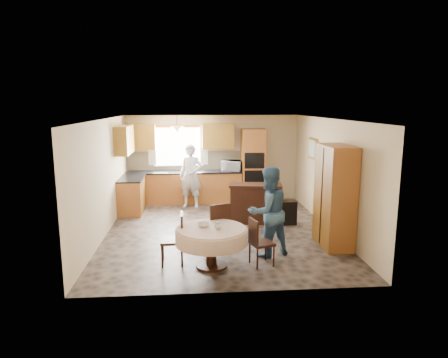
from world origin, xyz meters
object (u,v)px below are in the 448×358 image
chair_right (258,240)px  person_dining (268,212)px  chair_left (176,236)px  chair_back (218,226)px  cupboard (335,196)px  dining_table (211,237)px  sideboard (255,205)px  person_sink (191,176)px  oven_tower (253,166)px

chair_right → person_dining: 0.66m
person_dining → chair_right: bearing=38.9°
chair_left → chair_back: (0.77, 0.46, 0.04)m
cupboard → dining_table: size_ratio=1.62×
person_dining → dining_table: bearing=1.0°
dining_table → chair_left: bearing=162.6°
cupboard → chair_left: (-3.12, -0.72, -0.50)m
cupboard → dining_table: cupboard is taller
person_dining → chair_back: bearing=-33.2°
sideboard → person_sink: person_sink is taller
oven_tower → dining_table: (-1.44, -4.70, -0.51)m
sideboard → person_dining: (-0.10, -2.11, 0.40)m
dining_table → person_dining: bearing=23.6°
oven_tower → chair_right: bearing=-97.4°
cupboard → chair_left: size_ratio=2.20×
sideboard → person_dining: 2.15m
dining_table → oven_tower: bearing=73.0°
chair_left → person_dining: bearing=98.1°
cupboard → chair_right: size_ratio=2.37×
chair_left → person_sink: 4.04m
sideboard → chair_right: size_ratio=1.45×
cupboard → chair_back: bearing=-173.7°
dining_table → person_dining: size_ratio=0.74×
cupboard → chair_left: 3.24m
cupboard → chair_right: 1.99m
chair_back → person_dining: size_ratio=0.58×
chair_back → person_dining: person_dining is taller
oven_tower → chair_left: size_ratio=2.29×
chair_left → person_dining: (1.70, 0.28, 0.34)m
sideboard → chair_right: (-0.36, -2.59, 0.03)m
person_dining → cupboard: bearing=174.5°
oven_tower → chair_left: (-2.05, -4.50, -0.55)m
dining_table → person_sink: (-0.36, 4.20, 0.32)m
chair_right → chair_left: bearing=65.8°
chair_back → chair_right: bearing=116.5°
oven_tower → chair_right: size_ratio=2.48×
oven_tower → chair_back: (-1.28, -4.05, -0.51)m
cupboard → oven_tower: bearing=105.8°
cupboard → person_dining: 1.49m
dining_table → chair_back: (0.16, 0.65, -0.01)m
dining_table → chair_left: 0.65m
oven_tower → person_sink: (-1.79, -0.49, -0.19)m
sideboard → chair_back: 2.19m
sideboard → chair_left: 2.99m
chair_left → chair_back: 0.90m
cupboard → chair_left: bearing=-167.1°
oven_tower → person_sink: oven_tower is taller
oven_tower → chair_back: bearing=-107.5°
sideboard → person_dining: bearing=-84.2°
cupboard → dining_table: bearing=-160.0°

